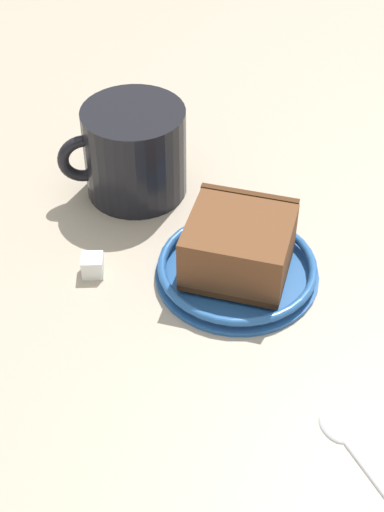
% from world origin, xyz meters
% --- Properties ---
extents(ground_plane, '(1.47, 1.47, 0.04)m').
position_xyz_m(ground_plane, '(0.00, 0.00, -0.02)').
color(ground_plane, tan).
extents(small_plate, '(0.14, 0.14, 0.02)m').
position_xyz_m(small_plate, '(-0.04, -0.01, 0.01)').
color(small_plate, '#26599E').
rests_on(small_plate, ground_plane).
extents(cake_slice, '(0.12, 0.12, 0.05)m').
position_xyz_m(cake_slice, '(-0.04, -0.01, 0.03)').
color(cake_slice, '#472814').
rests_on(cake_slice, small_plate).
extents(tea_mug, '(0.10, 0.13, 0.09)m').
position_xyz_m(tea_mug, '(0.11, 0.05, 0.05)').
color(tea_mug, black).
rests_on(tea_mug, ground_plane).
extents(teaspoon, '(0.14, 0.04, 0.01)m').
position_xyz_m(teaspoon, '(-0.23, -0.03, 0.00)').
color(teaspoon, silver).
rests_on(teaspoon, ground_plane).
extents(sugar_cube, '(0.02, 0.02, 0.02)m').
position_xyz_m(sugar_cube, '(0.00, 0.11, 0.01)').
color(sugar_cube, white).
rests_on(sugar_cube, ground_plane).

